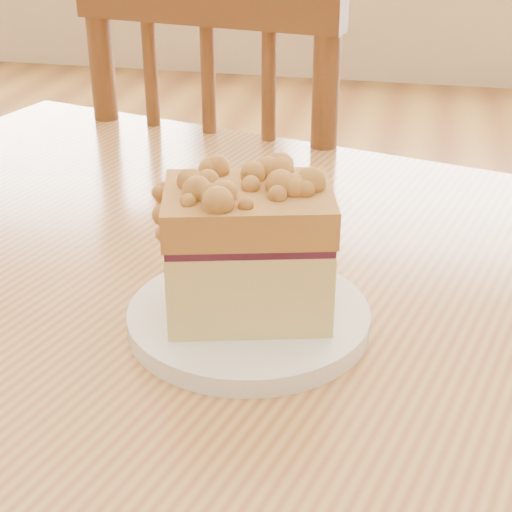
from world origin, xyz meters
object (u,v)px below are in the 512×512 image
(cafe_table_main, at_px, (237,348))
(cake_slice, at_px, (249,244))
(plate, at_px, (249,318))
(cafe_chair_main, at_px, (250,242))

(cafe_table_main, distance_m, cake_slice, 0.22)
(cake_slice, bearing_deg, plate, -114.68)
(cafe_table_main, distance_m, cafe_chair_main, 0.59)
(cafe_table_main, height_order, cafe_chair_main, cafe_chair_main)
(cafe_table_main, xyz_separation_m, cafe_chair_main, (-0.11, 0.56, -0.15))
(cafe_chair_main, bearing_deg, cake_slice, 112.50)
(cafe_chair_main, relative_size, cake_slice, 6.21)
(plate, xyz_separation_m, cake_slice, (0.00, 0.00, 0.07))
(cafe_table_main, height_order, plate, plate)
(cafe_chair_main, distance_m, plate, 0.74)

